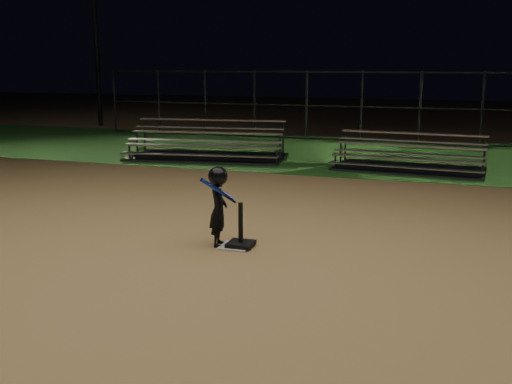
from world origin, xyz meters
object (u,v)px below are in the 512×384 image
Objects in this scene: bleacher_left at (207,151)px; bleacher_right at (408,163)px; batting_tee at (241,238)px; light_pole_left at (94,12)px; child_batter at (218,204)px; home_plate at (236,246)px.

bleacher_left is 1.21× the size of bleacher_right.
batting_tee is 0.14× the size of bleacher_left.
light_pole_left is (-14.03, 7.35, 4.75)m from bleacher_right.
light_pole_left reaches higher than child_batter.
child_batter is (-0.27, -0.00, 0.64)m from home_plate.
bleacher_left is at bearing 11.72° from child_batter.
light_pole_left is (-11.73, 14.95, 4.29)m from child_batter.
bleacher_right is at bearing -8.91° from bleacher_left.
bleacher_left reaches higher than batting_tee.
home_plate is at bearing -71.58° from bleacher_left.
light_pole_left is (-12.08, 14.93, 4.81)m from batting_tee.
bleacher_right is 0.48× the size of light_pole_left.
batting_tee is (0.08, 0.01, 0.13)m from home_plate.
bleacher_right is (1.95, 7.58, 0.05)m from batting_tee.
bleacher_right is at bearing -27.64° from light_pole_left.
child_batter is 19.48m from light_pole_left.
batting_tee is 0.08× the size of light_pole_left.
bleacher_right is (5.78, -0.16, -0.04)m from bleacher_left.
bleacher_left is at bearing -41.06° from light_pole_left.
bleacher_left is at bearing -177.10° from bleacher_right.
light_pole_left is at bearing 156.81° from bleacher_right.
home_plate is at bearing -51.23° from light_pole_left.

